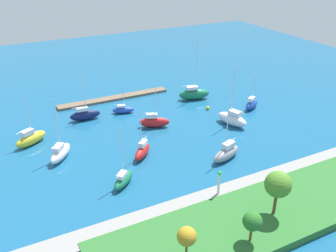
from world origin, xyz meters
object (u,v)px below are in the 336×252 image
(sailboat_white_lone_north, at_px, (232,119))
(sailboat_green_inner_mooring, at_px, (194,94))
(sailboat_blue_off_beacon, at_px, (252,104))
(sailboat_blue_outer_mooring, at_px, (123,110))
(sailboat_white_east_end, at_px, (60,153))
(sailboat_navy_lone_south, at_px, (85,115))
(pier_dock, at_px, (114,98))
(sailboat_red_along_channel, at_px, (142,151))
(sailboat_red_center_basin, at_px, (154,122))
(sailboat_green_far_south, at_px, (123,179))
(park_tree_mideast, at_px, (252,221))
(park_tree_east, at_px, (278,185))
(sailboat_gray_near_pier, at_px, (226,153))
(park_tree_midwest, at_px, (187,237))
(harbor_beacon, at_px, (219,181))
(sailboat_yellow_by_breakwater, at_px, (31,138))

(sailboat_white_lone_north, bearing_deg, sailboat_green_inner_mooring, -17.84)
(sailboat_blue_off_beacon, height_order, sailboat_blue_outer_mooring, sailboat_blue_off_beacon)
(sailboat_white_east_end, distance_m, sailboat_navy_lone_south, 15.13)
(sailboat_white_east_end, height_order, sailboat_blue_off_beacon, sailboat_white_east_end)
(sailboat_navy_lone_south, bearing_deg, pier_dock, 44.54)
(sailboat_green_inner_mooring, distance_m, sailboat_red_along_channel, 27.42)
(sailboat_red_center_basin, bearing_deg, sailboat_green_far_south, -104.01)
(park_tree_mideast, bearing_deg, sailboat_red_along_channel, -82.82)
(sailboat_green_inner_mooring, bearing_deg, park_tree_mideast, -97.56)
(sailboat_white_lone_north, bearing_deg, park_tree_east, 137.46)
(park_tree_mideast, bearing_deg, sailboat_navy_lone_south, -79.82)
(sailboat_gray_near_pier, distance_m, sailboat_red_center_basin, 17.14)
(sailboat_green_inner_mooring, bearing_deg, pier_dock, 168.03)
(sailboat_white_lone_north, xyz_separation_m, sailboat_red_center_basin, (14.15, -6.06, -0.14))
(sailboat_white_east_end, relative_size, sailboat_blue_off_beacon, 1.34)
(sailboat_white_east_end, height_order, sailboat_red_along_channel, sailboat_white_east_end)
(sailboat_green_inner_mooring, xyz_separation_m, sailboat_red_along_channel, (20.67, 18.02, -0.27))
(park_tree_midwest, bearing_deg, harbor_beacon, -138.46)
(sailboat_navy_lone_south, height_order, sailboat_green_far_south, sailboat_navy_lone_south)
(sailboat_blue_outer_mooring, bearing_deg, sailboat_red_along_channel, -80.85)
(park_tree_midwest, bearing_deg, sailboat_blue_off_beacon, -136.94)
(park_tree_midwest, bearing_deg, sailboat_navy_lone_south, -91.06)
(pier_dock, bearing_deg, sailboat_green_far_south, 72.94)
(sailboat_gray_near_pier, bearing_deg, harbor_beacon, 30.77)
(park_tree_east, bearing_deg, park_tree_midwest, 9.36)
(sailboat_green_far_south, bearing_deg, sailboat_blue_off_beacon, -20.75)
(park_tree_midwest, xyz_separation_m, sailboat_navy_lone_south, (-0.79, -43.11, -4.01))
(sailboat_red_along_channel, height_order, sailboat_blue_outer_mooring, sailboat_red_along_channel)
(park_tree_midwest, bearing_deg, pier_dock, -100.79)
(sailboat_blue_off_beacon, xyz_separation_m, sailboat_navy_lone_south, (33.77, -10.82, 0.07))
(sailboat_green_inner_mooring, xyz_separation_m, sailboat_blue_outer_mooring, (17.27, -0.17, -0.60))
(park_tree_midwest, height_order, sailboat_white_lone_north, sailboat_white_lone_north)
(park_tree_mideast, height_order, sailboat_blue_outer_mooring, sailboat_blue_outer_mooring)
(park_tree_mideast, relative_size, sailboat_blue_off_beacon, 0.50)
(sailboat_yellow_by_breakwater, bearing_deg, sailboat_blue_outer_mooring, -13.76)
(sailboat_gray_near_pier, relative_size, sailboat_white_lone_north, 0.83)
(park_tree_midwest, bearing_deg, sailboat_gray_near_pier, -135.06)
(sailboat_white_lone_north, bearing_deg, sailboat_red_along_channel, 81.04)
(pier_dock, bearing_deg, sailboat_gray_near_pier, 103.42)
(sailboat_yellow_by_breakwater, xyz_separation_m, sailboat_red_center_basin, (-22.51, 3.72, -0.04))
(park_tree_mideast, bearing_deg, sailboat_blue_off_beacon, -128.72)
(harbor_beacon, relative_size, park_tree_east, 0.60)
(park_tree_east, bearing_deg, sailboat_blue_off_beacon, -124.06)
(pier_dock, relative_size, sailboat_blue_outer_mooring, 3.84)
(sailboat_green_inner_mooring, relative_size, sailboat_red_center_basin, 1.53)
(park_tree_east, bearing_deg, sailboat_gray_near_pier, -102.24)
(sailboat_green_inner_mooring, height_order, sailboat_navy_lone_south, sailboat_green_inner_mooring)
(park_tree_mideast, distance_m, sailboat_green_inner_mooring, 46.24)
(sailboat_red_along_channel, bearing_deg, sailboat_navy_lone_south, -120.45)
(pier_dock, height_order, sailboat_green_far_south, sailboat_green_far_south)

